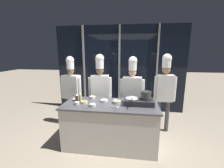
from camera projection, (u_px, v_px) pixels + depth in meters
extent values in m
plane|color=gray|center=(110.00, 144.00, 3.14)|extent=(24.00, 24.00, 0.00)
cube|color=black|center=(119.00, 69.00, 4.76)|extent=(4.06, 0.04, 2.70)
cube|color=gray|center=(84.00, 69.00, 4.87)|extent=(0.05, 0.05, 2.70)
cube|color=gray|center=(119.00, 70.00, 4.72)|extent=(0.05, 0.05, 2.70)
cube|color=gray|center=(157.00, 70.00, 4.56)|extent=(0.05, 0.05, 2.70)
cube|color=beige|center=(110.00, 125.00, 3.05)|extent=(1.81, 0.77, 0.86)
cube|color=#47474C|center=(110.00, 105.00, 2.96)|extent=(1.87, 0.81, 0.03)
cube|color=#28282B|center=(139.00, 102.00, 2.92)|extent=(0.57, 0.34, 0.11)
cylinder|color=black|center=(132.00, 99.00, 2.93)|extent=(0.23, 0.23, 0.01)
cylinder|color=black|center=(132.00, 105.00, 2.76)|extent=(0.03, 0.01, 0.03)
cylinder|color=black|center=(146.00, 99.00, 2.89)|extent=(0.23, 0.23, 0.01)
cylinder|color=black|center=(146.00, 105.00, 2.73)|extent=(0.03, 0.01, 0.03)
cylinder|color=#ADAFB5|center=(132.00, 98.00, 2.93)|extent=(0.25, 0.25, 0.01)
cone|color=#ADAFB5|center=(132.00, 97.00, 2.92)|extent=(0.26, 0.26, 0.05)
cylinder|color=black|center=(132.00, 100.00, 2.70)|extent=(0.02, 0.20, 0.02)
cylinder|color=#333335|center=(146.00, 95.00, 2.88)|extent=(0.19, 0.19, 0.15)
torus|color=#333335|center=(146.00, 91.00, 2.86)|extent=(0.19, 0.19, 0.01)
torus|color=#333335|center=(140.00, 93.00, 2.88)|extent=(0.01, 0.05, 0.05)
torus|color=#333335|center=(152.00, 93.00, 2.85)|extent=(0.01, 0.05, 0.05)
cylinder|color=beige|center=(80.00, 97.00, 3.14)|extent=(0.05, 0.05, 0.14)
cone|color=white|center=(80.00, 93.00, 3.12)|extent=(0.05, 0.05, 0.04)
cylinder|color=#332319|center=(77.00, 99.00, 3.07)|extent=(0.06, 0.06, 0.13)
cone|color=white|center=(76.00, 95.00, 3.06)|extent=(0.05, 0.05, 0.04)
cylinder|color=silver|center=(117.00, 102.00, 3.00)|extent=(0.16, 0.16, 0.05)
torus|color=silver|center=(117.00, 101.00, 2.99)|extent=(0.16, 0.16, 0.01)
cylinder|color=#9E896B|center=(117.00, 101.00, 2.99)|extent=(0.13, 0.13, 0.03)
cylinder|color=silver|center=(76.00, 100.00, 3.17)|extent=(0.12, 0.12, 0.03)
torus|color=silver|center=(76.00, 99.00, 3.17)|extent=(0.12, 0.12, 0.01)
cylinder|color=#E0C689|center=(76.00, 99.00, 3.17)|extent=(0.10, 0.10, 0.02)
cylinder|color=silver|center=(104.00, 101.00, 3.09)|extent=(0.16, 0.16, 0.04)
torus|color=silver|center=(104.00, 100.00, 3.08)|extent=(0.16, 0.16, 0.01)
cylinder|color=silver|center=(104.00, 100.00, 3.09)|extent=(0.13, 0.13, 0.02)
cylinder|color=silver|center=(77.00, 103.00, 2.91)|extent=(0.09, 0.09, 0.05)
torus|color=silver|center=(77.00, 102.00, 2.90)|extent=(0.09, 0.09, 0.01)
cylinder|color=beige|center=(77.00, 103.00, 2.91)|extent=(0.08, 0.08, 0.03)
cylinder|color=silver|center=(93.00, 105.00, 2.82)|extent=(0.12, 0.12, 0.05)
torus|color=silver|center=(93.00, 104.00, 2.82)|extent=(0.12, 0.12, 0.01)
cylinder|color=white|center=(93.00, 105.00, 2.82)|extent=(0.10, 0.10, 0.03)
cylinder|color=silver|center=(84.00, 102.00, 3.01)|extent=(0.13, 0.13, 0.04)
torus|color=silver|center=(84.00, 101.00, 3.00)|extent=(0.14, 0.14, 0.01)
cylinder|color=orange|center=(84.00, 102.00, 3.00)|extent=(0.11, 0.11, 0.02)
cylinder|color=silver|center=(93.00, 97.00, 3.30)|extent=(0.13, 0.13, 0.05)
torus|color=silver|center=(92.00, 96.00, 3.30)|extent=(0.13, 0.13, 0.01)
cylinder|color=#EAA893|center=(93.00, 97.00, 3.30)|extent=(0.10, 0.10, 0.03)
cube|color=#B2B5BA|center=(112.00, 99.00, 3.27)|extent=(0.14, 0.08, 0.01)
ellipsoid|color=#B2B5BA|center=(116.00, 99.00, 3.21)|extent=(0.08, 0.07, 0.02)
cube|color=#B2B5BA|center=(112.00, 106.00, 2.81)|extent=(0.15, 0.07, 0.01)
ellipsoid|color=#B2B5BA|center=(117.00, 107.00, 2.76)|extent=(0.09, 0.07, 0.02)
cylinder|color=#232326|center=(77.00, 112.00, 3.92)|extent=(0.11, 0.11, 0.73)
cylinder|color=#232326|center=(69.00, 111.00, 3.99)|extent=(0.11, 0.11, 0.73)
cube|color=white|center=(72.00, 87.00, 3.81)|extent=(0.46, 0.29, 0.59)
cylinder|color=white|center=(79.00, 89.00, 3.71)|extent=(0.09, 0.09, 0.54)
cylinder|color=white|center=(63.00, 87.00, 3.85)|extent=(0.09, 0.09, 0.54)
sphere|color=brown|center=(71.00, 71.00, 3.73)|extent=(0.17, 0.17, 0.17)
cylinder|color=white|center=(70.00, 65.00, 3.69)|extent=(0.18, 0.18, 0.22)
sphere|color=white|center=(70.00, 60.00, 3.67)|extent=(0.20, 0.20, 0.20)
cylinder|color=#2D3856|center=(105.00, 114.00, 3.78)|extent=(0.11, 0.11, 0.75)
cylinder|color=#2D3856|center=(96.00, 114.00, 3.77)|extent=(0.11, 0.11, 0.75)
cube|color=white|center=(100.00, 88.00, 3.63)|extent=(0.45, 0.28, 0.60)
cylinder|color=white|center=(110.00, 89.00, 3.61)|extent=(0.08, 0.08, 0.55)
cylinder|color=white|center=(90.00, 89.00, 3.60)|extent=(0.08, 0.08, 0.55)
sphere|color=brown|center=(100.00, 71.00, 3.54)|extent=(0.18, 0.18, 0.18)
cylinder|color=white|center=(100.00, 64.00, 3.51)|extent=(0.19, 0.19, 0.24)
sphere|color=white|center=(100.00, 58.00, 3.48)|extent=(0.20, 0.20, 0.20)
cylinder|color=#232326|center=(136.00, 116.00, 3.65)|extent=(0.11, 0.11, 0.73)
cylinder|color=#232326|center=(126.00, 115.00, 3.70)|extent=(0.11, 0.11, 0.73)
cube|color=white|center=(132.00, 89.00, 3.53)|extent=(0.45, 0.25, 0.59)
cylinder|color=white|center=(142.00, 91.00, 3.46)|extent=(0.09, 0.09, 0.54)
cylinder|color=white|center=(122.00, 90.00, 3.55)|extent=(0.09, 0.09, 0.54)
sphere|color=tan|center=(133.00, 72.00, 3.45)|extent=(0.17, 0.17, 0.17)
cylinder|color=white|center=(133.00, 66.00, 3.41)|extent=(0.18, 0.18, 0.22)
sphere|color=white|center=(133.00, 61.00, 3.39)|extent=(0.20, 0.20, 0.20)
cylinder|color=#4C4C51|center=(167.00, 116.00, 3.60)|extent=(0.10, 0.10, 0.77)
cylinder|color=#4C4C51|center=(158.00, 116.00, 3.63)|extent=(0.10, 0.10, 0.77)
cube|color=white|center=(165.00, 88.00, 3.47)|extent=(0.38, 0.20, 0.62)
cylinder|color=white|center=(174.00, 89.00, 3.42)|extent=(0.08, 0.08, 0.57)
cylinder|color=white|center=(156.00, 89.00, 3.46)|extent=(0.08, 0.08, 0.57)
sphere|color=#A87A5B|center=(166.00, 70.00, 3.38)|extent=(0.18, 0.18, 0.18)
cylinder|color=white|center=(167.00, 63.00, 3.34)|extent=(0.19, 0.19, 0.20)
sphere|color=white|center=(167.00, 58.00, 3.32)|extent=(0.21, 0.21, 0.21)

